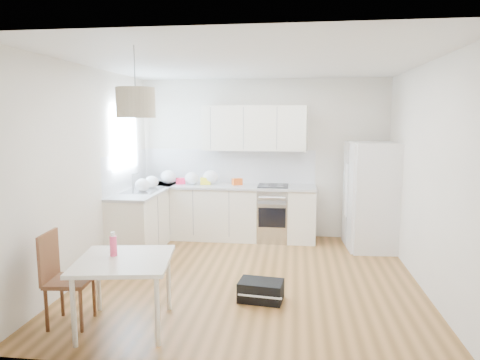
# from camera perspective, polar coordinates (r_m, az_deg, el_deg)

# --- Properties ---
(floor) EXTENTS (4.20, 4.20, 0.00)m
(floor) POSITION_cam_1_polar(r_m,az_deg,el_deg) (5.64, 1.30, -12.92)
(floor) COLOR brown
(floor) RESTS_ON ground
(ceiling) EXTENTS (4.20, 4.20, 0.00)m
(ceiling) POSITION_cam_1_polar(r_m,az_deg,el_deg) (5.31, 1.40, 15.41)
(ceiling) COLOR white
(ceiling) RESTS_ON wall_back
(wall_back) EXTENTS (4.20, 0.00, 4.20)m
(wall_back) POSITION_cam_1_polar(r_m,az_deg,el_deg) (7.39, 3.05, 2.88)
(wall_back) COLOR beige
(wall_back) RESTS_ON floor
(wall_left) EXTENTS (0.00, 4.20, 4.20)m
(wall_left) POSITION_cam_1_polar(r_m,az_deg,el_deg) (5.91, -19.36, 1.09)
(wall_left) COLOR beige
(wall_left) RESTS_ON floor
(wall_right) EXTENTS (0.00, 4.20, 4.20)m
(wall_right) POSITION_cam_1_polar(r_m,az_deg,el_deg) (5.50, 23.65, 0.37)
(wall_right) COLOR beige
(wall_right) RESTS_ON floor
(window_glassblock) EXTENTS (0.02, 1.00, 1.00)m
(window_glassblock) POSITION_cam_1_polar(r_m,az_deg,el_deg) (6.91, -15.16, 5.57)
(window_glassblock) COLOR #BFE0F9
(window_glassblock) RESTS_ON wall_left
(cabinets_back) EXTENTS (3.00, 0.60, 0.88)m
(cabinets_back) POSITION_cam_1_polar(r_m,az_deg,el_deg) (7.30, -1.89, -4.40)
(cabinets_back) COLOR white
(cabinets_back) RESTS_ON floor
(cabinets_left) EXTENTS (0.60, 1.80, 0.88)m
(cabinets_left) POSITION_cam_1_polar(r_m,az_deg,el_deg) (7.03, -12.43, -5.09)
(cabinets_left) COLOR white
(cabinets_left) RESTS_ON floor
(counter_back) EXTENTS (3.02, 0.64, 0.04)m
(counter_back) POSITION_cam_1_polar(r_m,az_deg,el_deg) (7.22, -1.91, -0.84)
(counter_back) COLOR #B2B4B7
(counter_back) RESTS_ON cabinets_back
(counter_left) EXTENTS (0.64, 1.82, 0.04)m
(counter_left) POSITION_cam_1_polar(r_m,az_deg,el_deg) (6.94, -12.54, -1.39)
(counter_left) COLOR #B2B4B7
(counter_left) RESTS_ON cabinets_left
(backsplash_back) EXTENTS (3.00, 0.01, 0.58)m
(backsplash_back) POSITION_cam_1_polar(r_m,az_deg,el_deg) (7.46, -1.56, 1.87)
(backsplash_back) COLOR white
(backsplash_back) RESTS_ON wall_back
(backsplash_left) EXTENTS (0.01, 1.80, 0.58)m
(backsplash_left) POSITION_cam_1_polar(r_m,az_deg,el_deg) (7.01, -14.88, 1.18)
(backsplash_left) COLOR white
(backsplash_left) RESTS_ON wall_left
(upper_cabinets) EXTENTS (1.70, 0.32, 0.75)m
(upper_cabinets) POSITION_cam_1_polar(r_m,az_deg,el_deg) (7.21, 1.79, 6.94)
(upper_cabinets) COLOR white
(upper_cabinets) RESTS_ON wall_back
(range_oven) EXTENTS (0.50, 0.61, 0.88)m
(range_oven) POSITION_cam_1_polar(r_m,az_deg,el_deg) (7.22, 4.40, -4.57)
(range_oven) COLOR #B4B6B9
(range_oven) RESTS_ON floor
(sink) EXTENTS (0.50, 0.80, 0.16)m
(sink) POSITION_cam_1_polar(r_m,az_deg,el_deg) (6.89, -12.69, -1.34)
(sink) COLOR #B4B6B9
(sink) RESTS_ON counter_left
(refrigerator) EXTENTS (0.86, 0.89, 1.68)m
(refrigerator) POSITION_cam_1_polar(r_m,az_deg,el_deg) (6.98, 17.19, -2.03)
(refrigerator) COLOR white
(refrigerator) RESTS_ON floor
(dining_table) EXTENTS (1.01, 1.01, 0.69)m
(dining_table) POSITION_cam_1_polar(r_m,az_deg,el_deg) (4.36, -15.19, -11.01)
(dining_table) COLOR beige
(dining_table) RESTS_ON floor
(dining_chair) EXTENTS (0.43, 0.43, 0.94)m
(dining_chair) POSITION_cam_1_polar(r_m,az_deg,el_deg) (4.64, -21.75, -12.13)
(dining_chair) COLOR #4D2E17
(dining_chair) RESTS_ON floor
(drink_bottle) EXTENTS (0.09, 0.09, 0.24)m
(drink_bottle) POSITION_cam_1_polar(r_m,az_deg,el_deg) (4.42, -16.54, -8.17)
(drink_bottle) COLOR #EF426C
(drink_bottle) RESTS_ON dining_table
(gym_bag) EXTENTS (0.52, 0.37, 0.22)m
(gym_bag) POSITION_cam_1_polar(r_m,az_deg,el_deg) (4.98, 2.80, -14.52)
(gym_bag) COLOR black
(gym_bag) RESTS_ON floor
(pendant_lamp) EXTENTS (0.38, 0.38, 0.28)m
(pendant_lamp) POSITION_cam_1_polar(r_m,az_deg,el_deg) (4.15, -13.73, 9.98)
(pendant_lamp) COLOR #BFAE93
(pendant_lamp) RESTS_ON ceiling
(grocery_bag_a) EXTENTS (0.26, 0.22, 0.24)m
(grocery_bag_a) POSITION_cam_1_polar(r_m,az_deg,el_deg) (7.42, -9.54, 0.38)
(grocery_bag_a) COLOR white
(grocery_bag_a) RESTS_ON counter_back
(grocery_bag_b) EXTENTS (0.24, 0.20, 0.21)m
(grocery_bag_b) POSITION_cam_1_polar(r_m,az_deg,el_deg) (7.29, -6.46, 0.21)
(grocery_bag_b) COLOR white
(grocery_bag_b) RESTS_ON counter_back
(grocery_bag_c) EXTENTS (0.26, 0.22, 0.24)m
(grocery_bag_c) POSITION_cam_1_polar(r_m,az_deg,el_deg) (7.32, -3.95, 0.37)
(grocery_bag_c) COLOR white
(grocery_bag_c) RESTS_ON counter_back
(grocery_bag_d) EXTENTS (0.22, 0.19, 0.20)m
(grocery_bag_d) POSITION_cam_1_polar(r_m,az_deg,el_deg) (7.04, -11.70, -0.25)
(grocery_bag_d) COLOR white
(grocery_bag_d) RESTS_ON counter_back
(grocery_bag_e) EXTENTS (0.23, 0.19, 0.20)m
(grocery_bag_e) POSITION_cam_1_polar(r_m,az_deg,el_deg) (6.72, -12.88, -0.66)
(grocery_bag_e) COLOR white
(grocery_bag_e) RESTS_ON counter_left
(snack_orange) EXTENTS (0.19, 0.17, 0.11)m
(snack_orange) POSITION_cam_1_polar(r_m,az_deg,el_deg) (7.21, -0.39, -0.23)
(snack_orange) COLOR #CC4A12
(snack_orange) RESTS_ON counter_back
(snack_yellow) EXTENTS (0.19, 0.14, 0.12)m
(snack_yellow) POSITION_cam_1_polar(r_m,az_deg,el_deg) (7.29, -4.63, -0.13)
(snack_yellow) COLOR yellow
(snack_yellow) RESTS_ON counter_back
(snack_red) EXTENTS (0.18, 0.14, 0.11)m
(snack_red) POSITION_cam_1_polar(r_m,az_deg,el_deg) (7.38, -7.93, -0.14)
(snack_red) COLOR red
(snack_red) RESTS_ON counter_back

